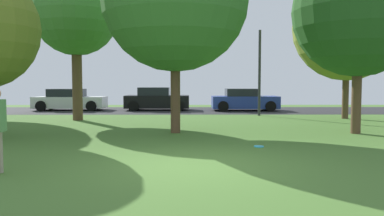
% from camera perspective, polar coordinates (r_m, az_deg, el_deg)
% --- Properties ---
extents(ground_plane, '(44.00, 44.00, 0.00)m').
position_cam_1_polar(ground_plane, '(8.31, 0.20, -8.41)').
color(ground_plane, '#47702D').
extents(road_strip, '(44.00, 6.40, 0.01)m').
position_cam_1_polar(road_strip, '(24.18, -0.28, -0.35)').
color(road_strip, '#28282B').
rests_on(road_strip, ground_plane).
extents(oak_tree_center, '(4.45, 4.45, 6.39)m').
position_cam_1_polar(oak_tree_center, '(14.55, 23.49, 13.00)').
color(oak_tree_center, brown).
rests_on(oak_tree_center, ground_plane).
extents(oak_tree_right, '(5.15, 5.15, 6.99)m').
position_cam_1_polar(oak_tree_right, '(20.26, 22.01, 11.05)').
color(oak_tree_right, brown).
rests_on(oak_tree_right, ground_plane).
extents(birch_tree_lone, '(3.88, 3.88, 6.88)m').
position_cam_1_polar(birch_tree_lone, '(18.90, -16.83, 13.21)').
color(birch_tree_lone, brown).
rests_on(birch_tree_lone, ground_plane).
extents(frisbee_disc, '(0.27, 0.27, 0.03)m').
position_cam_1_polar(frisbee_disc, '(10.71, 9.88, -5.63)').
color(frisbee_disc, '#2DB2E0').
rests_on(frisbee_disc, ground_plane).
extents(parked_car_white, '(4.38, 1.97, 1.35)m').
position_cam_1_polar(parked_car_white, '(25.53, -17.67, 1.09)').
color(parked_car_white, white).
rests_on(parked_car_white, ground_plane).
extents(parked_car_black, '(4.01, 2.10, 1.45)m').
position_cam_1_polar(parked_car_black, '(24.54, -5.24, 1.25)').
color(parked_car_black, black).
rests_on(parked_car_black, ground_plane).
extents(parked_car_blue, '(4.09, 2.10, 1.37)m').
position_cam_1_polar(parked_car_blue, '(24.28, 7.73, 1.13)').
color(parked_car_blue, '#233893').
rests_on(parked_car_blue, ground_plane).
extents(street_lamp_post, '(0.14, 0.14, 4.50)m').
position_cam_1_polar(street_lamp_post, '(20.67, 9.97, 5.12)').
color(street_lamp_post, '#2D2D33').
rests_on(street_lamp_post, ground_plane).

